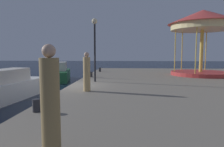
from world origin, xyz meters
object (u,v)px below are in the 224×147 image
at_px(motorboat_white, 7,89).
at_px(person_mid_promenade, 87,73).
at_px(motorboat_green, 60,73).
at_px(lamp_post_mid_promenade, 95,38).
at_px(carousel, 203,27).
at_px(bollard_south, 36,105).
at_px(person_far_corner, 50,103).
at_px(bollard_north, 91,74).
at_px(bollard_center, 100,70).

height_order(motorboat_white, person_mid_promenade, person_mid_promenade).
xyz_separation_m(motorboat_white, person_mid_promenade, (4.75, -1.08, 1.01)).
xyz_separation_m(motorboat_green, lamp_post_mid_promenade, (4.42, -6.25, 2.90)).
bearing_deg(carousel, bollard_south, -128.82).
xyz_separation_m(carousel, lamp_post_mid_promenade, (-8.28, -4.46, -1.25)).
bearing_deg(person_far_corner, bollard_north, 96.57).
distance_m(lamp_post_mid_promenade, bollard_north, 3.67).
bearing_deg(motorboat_green, lamp_post_mid_promenade, -54.75).
xyz_separation_m(bollard_center, person_far_corner, (1.28, -16.49, 0.73)).
bearing_deg(lamp_post_mid_promenade, motorboat_green, 125.25).
bearing_deg(motorboat_green, bollard_north, -45.25).
distance_m(carousel, person_mid_promenade, 11.69).
bearing_deg(bollard_north, person_mid_promenade, -81.90).
bearing_deg(carousel, motorboat_green, 171.97).
distance_m(motorboat_green, lamp_post_mid_promenade, 8.18).
height_order(lamp_post_mid_promenade, person_far_corner, lamp_post_mid_promenade).
distance_m(motorboat_white, person_far_corner, 8.90).
bearing_deg(lamp_post_mid_promenade, bollard_north, 105.77).
xyz_separation_m(motorboat_green, person_far_corner, (5.07, -15.55, 1.06)).
bearing_deg(bollard_center, bollard_north, -90.94).
distance_m(carousel, bollard_center, 10.07).
xyz_separation_m(carousel, bollard_south, (-9.07, -11.27, -3.83)).
height_order(bollard_south, person_far_corner, person_far_corner).
bearing_deg(person_far_corner, bollard_south, 119.94).
relative_size(lamp_post_mid_promenade, person_far_corner, 2.04).
height_order(carousel, bollard_north, carousel).
xyz_separation_m(motorboat_white, bollard_center, (4.00, 9.40, 0.33)).
relative_size(motorboat_white, carousel, 1.08).
relative_size(motorboat_white, person_mid_promenade, 3.22).
height_order(person_far_corner, person_mid_promenade, person_far_corner).
relative_size(motorboat_white, bollard_south, 15.18).
height_order(motorboat_white, motorboat_green, motorboat_green).
bearing_deg(carousel, bollard_north, -167.77).
bearing_deg(motorboat_green, bollard_south, -74.47).
xyz_separation_m(motorboat_green, carousel, (12.69, -1.79, 4.16)).
xyz_separation_m(lamp_post_mid_promenade, person_far_corner, (0.65, -9.31, -1.85)).
relative_size(motorboat_green, carousel, 0.90).
relative_size(bollard_center, person_far_corner, 0.20).
relative_size(bollard_south, bollard_north, 1.00).
distance_m(bollard_south, bollard_center, 13.99).
distance_m(carousel, person_far_corner, 16.04).
bearing_deg(lamp_post_mid_promenade, bollard_center, 95.03).
height_order(bollard_south, bollard_north, same).
bearing_deg(motorboat_white, person_far_corner, -53.31).
relative_size(carousel, person_mid_promenade, 2.98).
distance_m(bollard_center, bollard_north, 4.67).
relative_size(lamp_post_mid_promenade, bollard_center, 10.07).
relative_size(lamp_post_mid_promenade, bollard_south, 10.07).
relative_size(motorboat_white, person_far_corner, 3.07).
height_order(bollard_south, bollard_center, same).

